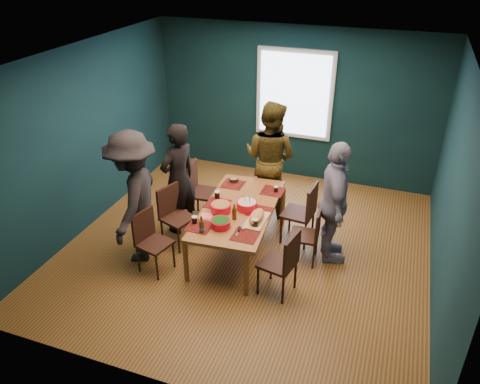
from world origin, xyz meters
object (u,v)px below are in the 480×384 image
object	(u,v)px
bowl_herbs	(221,223)
dining_table	(239,212)
chair_left_near	(150,237)
bowl_salad	(221,207)
chair_left_far	(198,187)
person_back	(270,158)
chair_left_mid	(174,211)
chair_right_far	(304,209)
person_far_left	(178,179)
chair_right_near	(284,260)
person_near_left	(134,198)
bowl_dumpling	(247,205)
chair_right_mid	(311,231)
person_right	(334,204)
cutting_board	(257,217)

from	to	relation	value
bowl_herbs	dining_table	bearing A→B (deg)	84.58
chair_left_near	bowl_salad	size ratio (longest dim) A/B	3.07
chair_left_far	person_back	xyz separation A→B (m)	(0.96, 0.64, 0.37)
chair_left_mid	chair_right_far	bearing A→B (deg)	39.82
bowl_herbs	chair_left_mid	bearing A→B (deg)	154.81
person_far_left	bowl_herbs	xyz separation A→B (m)	(0.97, -0.78, -0.08)
chair_right_near	person_far_left	xyz separation A→B (m)	(-1.85, 0.92, 0.33)
chair_left_mid	chair_right_far	world-z (taller)	chair_right_far
chair_left_far	bowl_herbs	distance (m)	1.44
person_near_left	bowl_dumpling	xyz separation A→B (m)	(1.38, 0.57, -0.15)
chair_left_far	chair_right_mid	xyz separation A→B (m)	(1.88, -0.53, -0.06)
person_near_left	bowl_herbs	bearing A→B (deg)	78.34
bowl_dumpling	person_near_left	bearing A→B (deg)	-157.48
bowl_dumpling	bowl_herbs	xyz separation A→B (m)	(-0.17, -0.53, -0.00)
chair_right_far	bowl_salad	bearing A→B (deg)	-139.20
dining_table	person_near_left	size ratio (longest dim) A/B	1.04
chair_right_mid	person_right	world-z (taller)	person_right
person_back	person_right	bearing A→B (deg)	152.76
person_near_left	bowl_dumpling	distance (m)	1.50
chair_right_far	person_far_left	world-z (taller)	person_far_left
chair_right_near	person_near_left	bearing A→B (deg)	-171.26
chair_left_mid	person_back	bearing A→B (deg)	73.36
chair_left_near	dining_table	bearing A→B (deg)	51.78
person_back	chair_right_mid	bearing A→B (deg)	141.16
chair_left_near	chair_right_far	bearing A→B (deg)	49.84
person_far_left	bowl_dumpling	world-z (taller)	person_far_left
chair_left_far	chair_left_mid	world-z (taller)	chair_left_far
chair_left_mid	person_right	size ratio (longest dim) A/B	0.51
chair_left_near	person_right	distance (m)	2.47
cutting_board	chair_left_near	bearing A→B (deg)	-156.66
chair_right_far	bowl_herbs	size ratio (longest dim) A/B	3.70
dining_table	chair_left_near	size ratio (longest dim) A/B	2.26
chair_left_far	person_far_left	bearing A→B (deg)	-114.25
person_far_left	bowl_dumpling	distance (m)	1.17
chair_left_mid	person_right	bearing A→B (deg)	29.87
chair_left_far	bowl_salad	size ratio (longest dim) A/B	3.38
chair_left_far	chair_right_near	size ratio (longest dim) A/B	1.05
chair_left_mid	bowl_herbs	size ratio (longest dim) A/B	3.50
chair_right_mid	person_far_left	xyz separation A→B (m)	(-2.02, 0.15, 0.37)
dining_table	person_right	world-z (taller)	person_right
chair_left_far	cutting_board	distance (m)	1.51
chair_right_far	person_near_left	size ratio (longest dim) A/B	0.50
cutting_board	chair_left_far	bearing A→B (deg)	146.35
person_right	bowl_salad	distance (m)	1.51
dining_table	person_far_left	bearing A→B (deg)	161.98
person_far_left	person_near_left	xyz separation A→B (m)	(-0.24, -0.82, 0.08)
person_far_left	chair_left_mid	bearing A→B (deg)	34.79
chair_right_far	bowl_salad	size ratio (longest dim) A/B	3.36
chair_left_mid	cutting_board	bearing A→B (deg)	13.96
person_near_left	bowl_dumpling	bearing A→B (deg)	98.98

